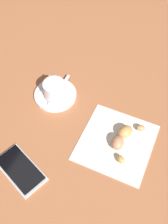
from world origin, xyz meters
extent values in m
plane|color=#A15E39|center=(0.00, 0.00, 0.00)|extent=(1.80, 1.80, 0.00)
cylinder|color=silver|center=(0.10, -0.04, 0.01)|extent=(0.13, 0.13, 0.01)
cylinder|color=silver|center=(0.09, -0.03, 0.04)|extent=(0.06, 0.06, 0.06)
cylinder|color=black|center=(0.09, -0.03, 0.05)|extent=(0.05, 0.05, 0.00)
torus|color=silver|center=(0.12, -0.05, 0.04)|extent=(0.03, 0.03, 0.04)
cube|color=silver|center=(0.10, -0.07, 0.01)|extent=(0.01, 0.11, 0.00)
ellipsoid|color=silver|center=(0.09, 0.00, 0.01)|extent=(0.02, 0.03, 0.01)
cube|color=white|center=(0.12, -0.04, 0.01)|extent=(0.04, 0.07, 0.01)
cube|color=white|center=(-0.13, 0.03, 0.00)|extent=(0.20, 0.21, 0.00)
ellipsoid|color=tan|center=(-0.18, -0.04, 0.01)|extent=(0.03, 0.03, 0.02)
ellipsoid|color=tan|center=(-0.14, 0.00, 0.02)|extent=(0.05, 0.05, 0.03)
ellipsoid|color=tan|center=(-0.14, 0.04, 0.02)|extent=(0.04, 0.05, 0.03)
ellipsoid|color=#B48648|center=(-0.16, 0.08, 0.01)|extent=(0.03, 0.03, 0.02)
cube|color=#B8BDBE|center=(0.06, 0.22, 0.00)|extent=(0.16, 0.12, 0.01)
cube|color=black|center=(0.06, 0.22, 0.01)|extent=(0.14, 0.10, 0.00)
camera|label=1|loc=(-0.22, 0.40, 0.65)|focal=43.25mm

